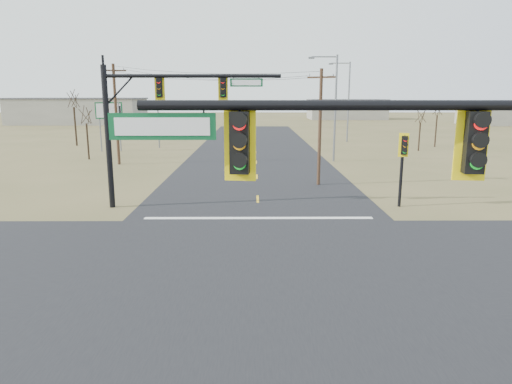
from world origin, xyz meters
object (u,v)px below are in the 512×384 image
mast_arm_near (482,178)px  utility_pole_near (320,125)px  mast_arm_far (156,107)px  highway_sign (109,116)px  pedestal_signal_ne (403,153)px  bare_tree_c (421,115)px  bare_tree_b (73,98)px  bare_tree_d (438,108)px  utility_pole_far (116,113)px  streetlight_c (159,107)px  streetlight_b (347,97)px  bare_tree_a (86,115)px  streetlight_a (333,103)px

mast_arm_near → utility_pole_near: 24.64m
mast_arm_far → highway_sign: size_ratio=1.76×
pedestal_signal_ne → bare_tree_c: bearing=84.7°
bare_tree_b → bare_tree_d: bare_tree_b is taller
highway_sign → bare_tree_c: size_ratio=1.06×
utility_pole_near → utility_pole_far: utility_pole_far is taller
highway_sign → streetlight_c: (5.03, 3.53, 0.95)m
highway_sign → bare_tree_b: bearing=122.6°
bare_tree_c → highway_sign: bearing=-179.5°
highway_sign → streetlight_b: bearing=7.1°
pedestal_signal_ne → utility_pole_near: 7.81m
mast_arm_far → streetlight_b: (18.21, 37.83, 0.35)m
mast_arm_near → bare_tree_d: (18.85, 49.31, -0.14)m
streetlight_c → bare_tree_d: 34.21m
bare_tree_a → bare_tree_b: size_ratio=0.76×
mast_arm_far → streetlight_b: bearing=46.0°
mast_arm_far → streetlight_b: 41.99m
mast_arm_far → bare_tree_c: bearing=29.5°
pedestal_signal_ne → bare_tree_b: size_ratio=0.57×
mast_arm_far → mast_arm_near: bearing=-80.8°
utility_pole_near → bare_tree_a: 25.25m
streetlight_a → bare_tree_d: (15.14, 12.66, -0.85)m
utility_pole_far → bare_tree_d: (35.42, 14.53, 0.05)m
streetlight_a → bare_tree_d: size_ratio=1.69×
bare_tree_a → bare_tree_d: bare_tree_d is taller
mast_arm_far → highway_sign: mast_arm_far is taller
mast_arm_far → streetlight_b: size_ratio=0.91×
mast_arm_far → bare_tree_b: 37.27m
bare_tree_c → bare_tree_b: bearing=172.2°
highway_sign → bare_tree_a: bare_tree_a is taller
mast_arm_near → streetlight_c: 50.81m
streetlight_b → bare_tree_c: bearing=-59.1°
mast_arm_far → streetlight_c: size_ratio=1.12×
streetlight_b → bare_tree_a: size_ratio=1.91×
mast_arm_near → bare_tree_d: bearing=76.5°
mast_arm_near → highway_sign: bearing=121.8°
pedestal_signal_ne → bare_tree_a: bare_tree_a is taller
utility_pole_near → bare_tree_b: 38.07m
utility_pole_far → bare_tree_a: utility_pole_far is taller
mast_arm_far → bare_tree_a: bearing=100.9°
utility_pole_near → streetlight_c: bearing=124.0°
streetlight_c → highway_sign: bearing=-134.1°
bare_tree_a → pedestal_signal_ne: bearing=-38.8°
mast_arm_near → pedestal_signal_ne: bearing=83.2°
utility_pole_far → highway_sign: size_ratio=1.64×
bare_tree_b → bare_tree_c: bearing=-7.8°
mast_arm_far → bare_tree_b: size_ratio=1.32×
utility_pole_near → bare_tree_d: 30.62m
highway_sign → streetlight_b: 31.29m
mast_arm_near → bare_tree_b: size_ratio=1.38×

